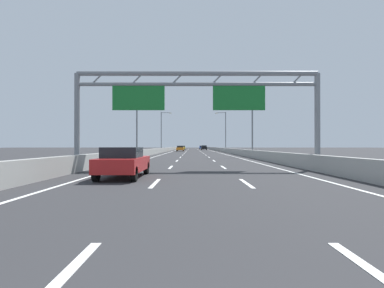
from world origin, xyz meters
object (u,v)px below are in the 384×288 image
(streetlamp_right_mid, at_px, (250,116))
(sign_gantry, at_px, (195,95))
(yellow_car, at_px, (182,148))
(streetlamp_left_mid, at_px, (138,116))
(black_car, at_px, (203,148))
(red_car, at_px, (123,162))
(streetlamp_right_far, at_px, (224,129))
(streetlamp_left_far, at_px, (162,129))
(blue_car, at_px, (201,147))
(orange_car, at_px, (180,148))

(streetlamp_right_mid, bearing_deg, sign_gantry, -109.78)
(streetlamp_right_mid, xyz_separation_m, yellow_car, (-11.12, 66.97, -4.65))
(streetlamp_left_mid, distance_m, black_car, 64.34)
(sign_gantry, height_order, streetlamp_right_mid, streetlamp_right_mid)
(streetlamp_left_mid, height_order, black_car, streetlamp_left_mid)
(red_car, bearing_deg, streetlamp_right_far, 79.58)
(sign_gantry, relative_size, black_car, 3.64)
(sign_gantry, distance_m, streetlamp_left_far, 54.44)
(red_car, height_order, yellow_car, yellow_car)
(streetlamp_right_far, bearing_deg, streetlamp_right_mid, -90.00)
(sign_gantry, height_order, yellow_car, sign_gantry)
(sign_gantry, bearing_deg, yellow_car, 92.29)
(streetlamp_right_mid, bearing_deg, blue_car, 92.80)
(streetlamp_right_mid, distance_m, streetlamp_left_far, 36.06)
(sign_gantry, relative_size, red_car, 3.56)
(sign_gantry, bearing_deg, streetlamp_left_far, 97.74)
(streetlamp_left_mid, relative_size, orange_car, 2.07)
(yellow_car, bearing_deg, red_car, -89.92)
(red_car, bearing_deg, yellow_car, 90.08)
(streetlamp_right_far, bearing_deg, orange_car, 149.67)
(streetlamp_left_mid, relative_size, streetlamp_right_mid, 1.00)
(streetlamp_left_far, relative_size, red_car, 2.11)
(black_car, bearing_deg, sign_gantry, -92.60)
(orange_car, xyz_separation_m, red_car, (-0.13, -66.09, -0.02))
(sign_gantry, bearing_deg, red_car, -120.33)
(red_car, height_order, blue_car, blue_car)
(streetlamp_left_far, distance_m, red_car, 60.05)
(sign_gantry, distance_m, streetlamp_left_mid, 22.37)
(yellow_car, distance_m, blue_car, 16.49)
(black_car, distance_m, blue_car, 18.65)
(streetlamp_right_mid, xyz_separation_m, red_car, (-10.99, -26.92, -4.67))
(black_car, bearing_deg, streetlamp_right_mid, -86.58)
(streetlamp_right_far, distance_m, orange_car, 13.41)
(streetlamp_left_mid, height_order, orange_car, streetlamp_left_mid)
(streetlamp_right_mid, distance_m, streetlamp_right_far, 32.82)
(orange_car, bearing_deg, sign_gantry, -86.90)
(sign_gantry, xyz_separation_m, blue_car, (3.59, 102.96, -4.06))
(streetlamp_left_far, height_order, streetlamp_right_far, same)
(orange_car, relative_size, red_car, 1.02)
(streetlamp_right_mid, bearing_deg, streetlamp_left_far, 114.46)
(blue_car, bearing_deg, sign_gantry, -91.99)
(sign_gantry, xyz_separation_m, streetlamp_left_mid, (-7.34, 21.12, 0.59))
(streetlamp_left_far, distance_m, blue_car, 50.44)
(streetlamp_left_mid, bearing_deg, orange_car, 84.06)
(streetlamp_right_far, height_order, blue_car, streetlamp_right_far)
(streetlamp_right_mid, xyz_separation_m, blue_car, (-4.01, 81.84, -4.65))
(black_car, bearing_deg, streetlamp_left_mid, -100.01)
(red_car, bearing_deg, blue_car, 86.33)
(streetlamp_right_mid, relative_size, black_car, 2.15)
(streetlamp_left_far, height_order, red_car, streetlamp_left_far)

